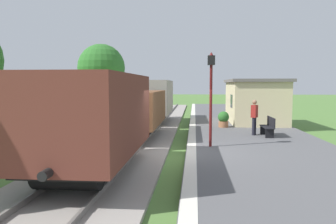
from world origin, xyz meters
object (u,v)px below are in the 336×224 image
object	(u,v)px
potted_planter	(223,119)
freight_train	(135,107)
station_hut	(255,101)
lamp_post_near	(211,82)
person_waiting	(254,116)
tree_trackside_far	(101,68)
bench_near_hut	(268,126)

from	to	relation	value
potted_planter	freight_train	bearing A→B (deg)	-144.85
station_hut	lamp_post_near	xyz separation A→B (m)	(-3.26, -8.67, 1.15)
freight_train	lamp_post_near	world-z (taller)	lamp_post_near
person_waiting	tree_trackside_far	bearing A→B (deg)	-6.17
station_hut	lamp_post_near	size ratio (longest dim) A/B	1.57
station_hut	person_waiting	world-z (taller)	station_hut
freight_train	bench_near_hut	world-z (taller)	freight_train
freight_train	tree_trackside_far	size ratio (longest dim) A/B	3.52
station_hut	tree_trackside_far	distance (m)	10.67
bench_near_hut	potted_planter	distance (m)	3.63
bench_near_hut	potted_planter	bearing A→B (deg)	120.52
potted_planter	tree_trackside_far	size ratio (longest dim) A/B	0.17
freight_train	tree_trackside_far	world-z (taller)	tree_trackside_far
freight_train	potted_planter	xyz separation A→B (m)	(4.57, 3.22, -0.88)
station_hut	lamp_post_near	world-z (taller)	lamp_post_near
station_hut	tree_trackside_far	size ratio (longest dim) A/B	1.05
station_hut	tree_trackside_far	world-z (taller)	tree_trackside_far
station_hut	person_waiting	distance (m)	5.63
freight_train	station_hut	world-z (taller)	station_hut
potted_planter	tree_trackside_far	world-z (taller)	tree_trackside_far
freight_train	bench_near_hut	xyz separation A→B (m)	(6.42, 0.09, -0.88)
potted_planter	lamp_post_near	bearing A→B (deg)	-99.79
bench_near_hut	station_hut	bearing A→B (deg)	86.24
person_waiting	potted_planter	xyz separation A→B (m)	(-1.23, 2.84, -0.46)
potted_planter	lamp_post_near	xyz separation A→B (m)	(-1.03, -5.99, 2.08)
person_waiting	potted_planter	size ratio (longest dim) A/B	1.87
freight_train	tree_trackside_far	bearing A→B (deg)	117.72
station_hut	person_waiting	size ratio (longest dim) A/B	3.39
tree_trackside_far	freight_train	bearing A→B (deg)	-62.28
freight_train	station_hut	bearing A→B (deg)	40.95
person_waiting	potted_planter	distance (m)	3.12
tree_trackside_far	person_waiting	bearing A→B (deg)	-34.51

